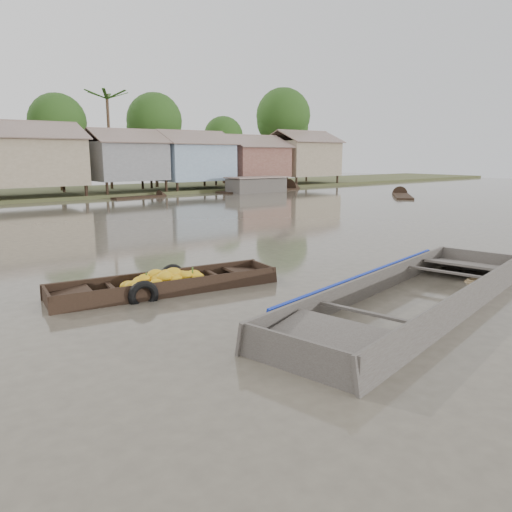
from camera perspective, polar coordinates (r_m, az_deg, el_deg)
ground at (r=10.90m, az=4.28°, el=-5.08°), size 120.00×120.00×0.00m
riverbank at (r=40.78m, az=-24.63°, el=10.46°), size 120.00×12.47×10.22m
banana_boat at (r=11.76m, az=-10.52°, el=-3.29°), size 5.44×2.06×0.73m
viewer_boat at (r=10.96m, az=17.52°, el=-5.05°), size 8.91×3.88×0.69m
distant_boats at (r=37.79m, az=-7.84°, el=7.04°), size 48.74×15.09×1.38m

